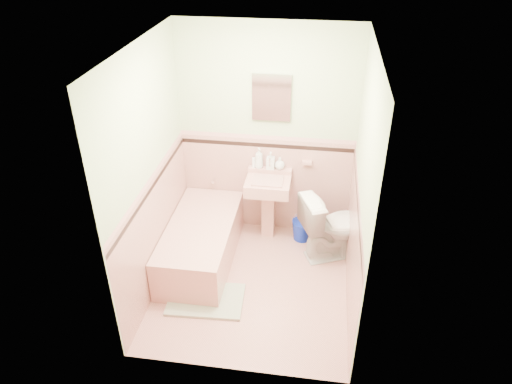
# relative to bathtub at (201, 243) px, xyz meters

# --- Properties ---
(floor) EXTENTS (2.20, 2.20, 0.00)m
(floor) POSITION_rel_bathtub_xyz_m (0.63, -0.33, -0.23)
(floor) COLOR tan
(floor) RESTS_ON ground
(ceiling) EXTENTS (2.20, 2.20, 0.00)m
(ceiling) POSITION_rel_bathtub_xyz_m (0.63, -0.33, 2.27)
(ceiling) COLOR white
(ceiling) RESTS_ON ground
(wall_back) EXTENTS (2.50, 0.00, 2.50)m
(wall_back) POSITION_rel_bathtub_xyz_m (0.63, 0.77, 1.02)
(wall_back) COLOR #F8E6CA
(wall_back) RESTS_ON ground
(wall_front) EXTENTS (2.50, 0.00, 2.50)m
(wall_front) POSITION_rel_bathtub_xyz_m (0.63, -1.43, 1.02)
(wall_front) COLOR #F8E6CA
(wall_front) RESTS_ON ground
(wall_left) EXTENTS (0.00, 2.50, 2.50)m
(wall_left) POSITION_rel_bathtub_xyz_m (-0.37, -0.33, 1.02)
(wall_left) COLOR #F8E6CA
(wall_left) RESTS_ON ground
(wall_right) EXTENTS (0.00, 2.50, 2.50)m
(wall_right) POSITION_rel_bathtub_xyz_m (1.63, -0.33, 1.02)
(wall_right) COLOR #F8E6CA
(wall_right) RESTS_ON ground
(wainscot_back) EXTENTS (2.00, 0.00, 2.00)m
(wainscot_back) POSITION_rel_bathtub_xyz_m (0.63, 0.76, 0.38)
(wainscot_back) COLOR tan
(wainscot_back) RESTS_ON ground
(wainscot_front) EXTENTS (2.00, 0.00, 2.00)m
(wainscot_front) POSITION_rel_bathtub_xyz_m (0.63, -1.42, 0.38)
(wainscot_front) COLOR tan
(wainscot_front) RESTS_ON ground
(wainscot_left) EXTENTS (0.00, 2.20, 2.20)m
(wainscot_left) POSITION_rel_bathtub_xyz_m (-0.36, -0.33, 0.38)
(wainscot_left) COLOR tan
(wainscot_left) RESTS_ON ground
(wainscot_right) EXTENTS (0.00, 2.20, 2.20)m
(wainscot_right) POSITION_rel_bathtub_xyz_m (1.62, -0.33, 0.38)
(wainscot_right) COLOR tan
(wainscot_right) RESTS_ON ground
(accent_back) EXTENTS (2.00, 0.00, 2.00)m
(accent_back) POSITION_rel_bathtub_xyz_m (0.63, 0.75, 0.90)
(accent_back) COLOR black
(accent_back) RESTS_ON ground
(accent_front) EXTENTS (2.00, 0.00, 2.00)m
(accent_front) POSITION_rel_bathtub_xyz_m (0.63, -1.41, 0.90)
(accent_front) COLOR black
(accent_front) RESTS_ON ground
(accent_left) EXTENTS (0.00, 2.20, 2.20)m
(accent_left) POSITION_rel_bathtub_xyz_m (-0.35, -0.33, 0.89)
(accent_left) COLOR black
(accent_left) RESTS_ON ground
(accent_right) EXTENTS (0.00, 2.20, 2.20)m
(accent_right) POSITION_rel_bathtub_xyz_m (1.61, -0.33, 0.89)
(accent_right) COLOR black
(accent_right) RESTS_ON ground
(cap_back) EXTENTS (2.00, 0.00, 2.00)m
(cap_back) POSITION_rel_bathtub_xyz_m (0.63, 0.75, 0.99)
(cap_back) COLOR #CC928E
(cap_back) RESTS_ON ground
(cap_front) EXTENTS (2.00, 0.00, 2.00)m
(cap_front) POSITION_rel_bathtub_xyz_m (0.63, -1.41, 0.99)
(cap_front) COLOR #CC928E
(cap_front) RESTS_ON ground
(cap_left) EXTENTS (0.00, 2.20, 2.20)m
(cap_left) POSITION_rel_bathtub_xyz_m (-0.35, -0.33, 1.00)
(cap_left) COLOR #CC928E
(cap_left) RESTS_ON ground
(cap_right) EXTENTS (0.00, 2.20, 2.20)m
(cap_right) POSITION_rel_bathtub_xyz_m (1.61, -0.33, 1.00)
(cap_right) COLOR #CC928E
(cap_right) RESTS_ON ground
(bathtub) EXTENTS (0.70, 1.50, 0.45)m
(bathtub) POSITION_rel_bathtub_xyz_m (0.00, 0.00, 0.00)
(bathtub) COLOR tan
(bathtub) RESTS_ON floor
(tub_faucet) EXTENTS (0.04, 0.12, 0.04)m
(tub_faucet) POSITION_rel_bathtub_xyz_m (0.00, 0.72, 0.41)
(tub_faucet) COLOR silver
(tub_faucet) RESTS_ON wall_back
(sink) EXTENTS (0.51, 0.48, 0.80)m
(sink) POSITION_rel_bathtub_xyz_m (0.68, 0.53, 0.17)
(sink) COLOR tan
(sink) RESTS_ON floor
(sink_faucet) EXTENTS (0.02, 0.02, 0.10)m
(sink_faucet) POSITION_rel_bathtub_xyz_m (0.68, 0.67, 0.72)
(sink_faucet) COLOR silver
(sink_faucet) RESTS_ON sink
(medicine_cabinet) EXTENTS (0.41, 0.04, 0.51)m
(medicine_cabinet) POSITION_rel_bathtub_xyz_m (0.68, 0.74, 1.47)
(medicine_cabinet) COLOR white
(medicine_cabinet) RESTS_ON wall_back
(soap_dish) EXTENTS (0.11, 0.06, 0.04)m
(soap_dish) POSITION_rel_bathtub_xyz_m (1.10, 0.73, 0.72)
(soap_dish) COLOR tan
(soap_dish) RESTS_ON wall_back
(soap_bottle_left) EXTENTS (0.13, 0.13, 0.25)m
(soap_bottle_left) POSITION_rel_bathtub_xyz_m (0.55, 0.71, 0.75)
(soap_bottle_left) COLOR #B2B2B2
(soap_bottle_left) RESTS_ON sink
(soap_bottle_mid) EXTENTS (0.10, 0.10, 0.21)m
(soap_bottle_mid) POSITION_rel_bathtub_xyz_m (0.68, 0.71, 0.73)
(soap_bottle_mid) COLOR #B2B2B2
(soap_bottle_mid) RESTS_ON sink
(soap_bottle_right) EXTENTS (0.13, 0.13, 0.15)m
(soap_bottle_right) POSITION_rel_bathtub_xyz_m (0.79, 0.71, 0.70)
(soap_bottle_right) COLOR #B2B2B2
(soap_bottle_right) RESTS_ON sink
(tube) EXTENTS (0.04, 0.04, 0.12)m
(tube) POSITION_rel_bathtub_xyz_m (0.49, 0.71, 0.69)
(tube) COLOR white
(tube) RESTS_ON sink
(toilet) EXTENTS (0.90, 0.73, 0.80)m
(toilet) POSITION_rel_bathtub_xyz_m (1.47, 0.31, 0.17)
(toilet) COLOR white
(toilet) RESTS_ON floor
(bucket) EXTENTS (0.29, 0.29, 0.25)m
(bucket) POSITION_rel_bathtub_xyz_m (1.10, 0.56, -0.10)
(bucket) COLOR #0D26B2
(bucket) RESTS_ON floor
(bath_mat) EXTENTS (0.79, 0.55, 0.03)m
(bath_mat) POSITION_rel_bathtub_xyz_m (0.20, -0.65, -0.21)
(bath_mat) COLOR #96A287
(bath_mat) RESTS_ON floor
(shoe) EXTENTS (0.16, 0.08, 0.06)m
(shoe) POSITION_rel_bathtub_xyz_m (0.27, -0.58, -0.16)
(shoe) COLOR #BF1E59
(shoe) RESTS_ON bath_mat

